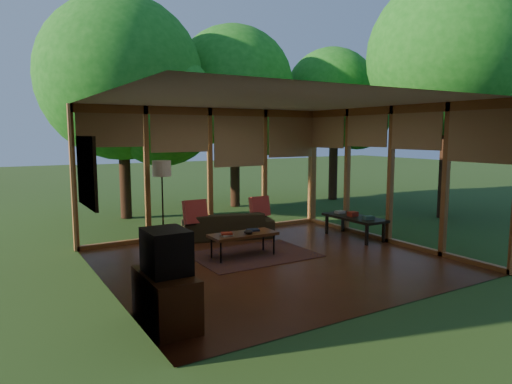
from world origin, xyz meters
TOP-DOWN VIEW (x-y plane):
  - floor at (0.00, 0.00)m, footprint 5.50×5.50m
  - ceiling at (0.00, 0.00)m, footprint 5.50×5.50m
  - wall_left at (-2.75, 0.00)m, footprint 0.04×5.00m
  - wall_front at (0.00, -2.50)m, footprint 5.50×0.04m
  - window_wall_back at (0.00, 2.50)m, footprint 5.50×0.12m
  - window_wall_right at (2.75, 0.00)m, footprint 0.12×5.00m
  - exterior_lawn at (8.00, 8.00)m, footprint 40.00×40.00m
  - tree_nw at (-1.04, 5.44)m, footprint 4.09×4.09m
  - tree_ne at (2.29, 5.70)m, footprint 3.54×3.54m
  - tree_se at (5.93, 1.20)m, footprint 3.97×3.97m
  - tree_far at (5.63, 5.24)m, footprint 2.96×2.96m
  - rug at (-0.09, 0.53)m, footprint 2.12×1.50m
  - sofa at (0.16, 2.00)m, footprint 1.98×1.21m
  - pillow_left at (-0.59, 1.95)m, footprint 0.47×0.25m
  - pillow_right at (0.91, 1.95)m, footprint 0.43×0.23m
  - ct_book_lower at (-0.66, 0.48)m, footprint 0.21×0.17m
  - ct_book_upper at (-0.66, 0.48)m, footprint 0.23×0.20m
  - ct_book_side at (-0.06, 0.61)m, footprint 0.25×0.21m
  - ct_bowl at (-0.26, 0.43)m, footprint 0.16×0.16m
  - media_cabinet at (-2.47, -1.52)m, footprint 0.50×1.00m
  - television at (-2.45, -1.52)m, footprint 0.45×0.55m
  - console_book_a at (2.40, 0.22)m, footprint 0.22×0.18m
  - console_book_b at (2.40, 0.67)m, footprint 0.21×0.16m
  - console_book_c at (2.40, 1.07)m, footprint 0.20×0.14m
  - floor_lamp at (-1.21, 2.10)m, footprint 0.36×0.36m
  - coffee_table at (-0.31, 0.53)m, footprint 1.20×0.50m
  - side_console at (2.40, 0.62)m, footprint 0.60×1.40m
  - wall_painting at (-2.71, 1.40)m, footprint 0.06×1.35m

SIDE VIEW (x-z plane):
  - exterior_lawn at x=8.00m, z-range -0.01..-0.01m
  - floor at x=0.00m, z-range 0.00..0.00m
  - rug at x=-0.09m, z-range 0.00..0.01m
  - sofa at x=0.16m, z-range 0.00..0.54m
  - media_cabinet at x=-2.47m, z-range 0.00..0.60m
  - coffee_table at x=-0.31m, z-range 0.18..0.60m
  - side_console at x=2.40m, z-range 0.18..0.64m
  - ct_book_lower at x=-0.66m, z-range 0.42..0.46m
  - ct_book_side at x=-0.06m, z-range 0.42..0.46m
  - ct_bowl at x=-0.26m, z-range 0.42..0.50m
  - ct_book_upper at x=-0.66m, z-range 0.45..0.49m
  - console_book_c at x=2.40m, z-range 0.45..0.51m
  - console_book_a at x=2.40m, z-range 0.46..0.53m
  - console_book_b at x=2.40m, z-range 0.46..0.55m
  - pillow_right at x=0.91m, z-range 0.37..0.82m
  - pillow_left at x=-0.59m, z-range 0.37..0.86m
  - television at x=-2.45m, z-range 0.60..1.10m
  - wall_left at x=-2.75m, z-range 0.00..2.70m
  - wall_front at x=0.00m, z-range 0.00..2.70m
  - window_wall_back at x=0.00m, z-range 0.00..2.70m
  - window_wall_right at x=2.75m, z-range 0.00..2.70m
  - floor_lamp at x=-1.21m, z-range 0.58..2.23m
  - wall_painting at x=-2.71m, z-range 0.98..2.12m
  - ceiling at x=0.00m, z-range 2.70..2.70m
  - tree_far at x=5.63m, z-range 0.95..5.85m
  - tree_ne at x=2.29m, z-range 0.86..6.15m
  - tree_nw at x=-1.04m, z-range 0.74..6.32m
  - tree_se at x=5.93m, z-range 1.04..7.12m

